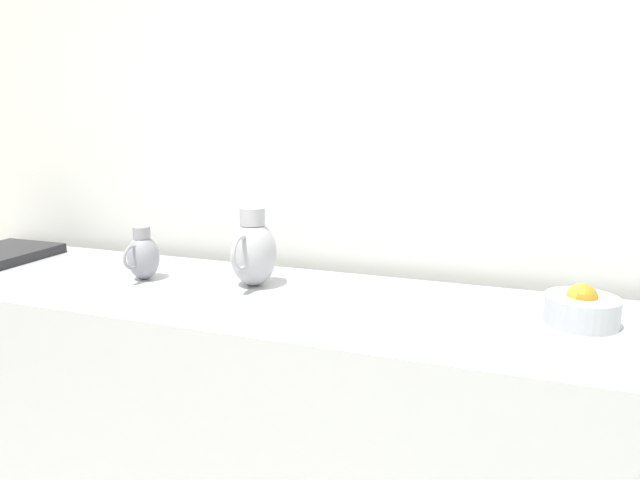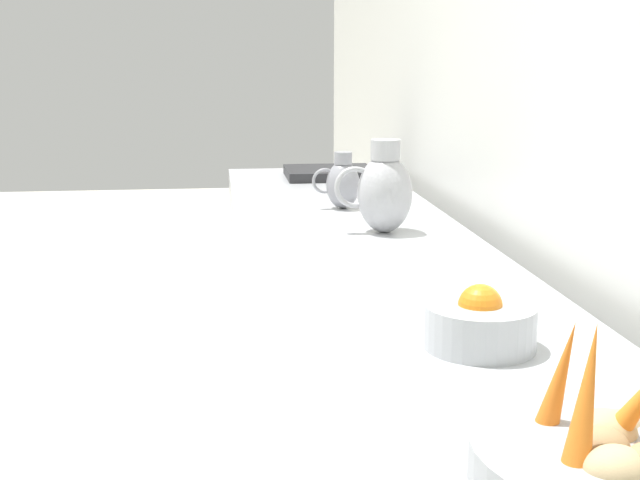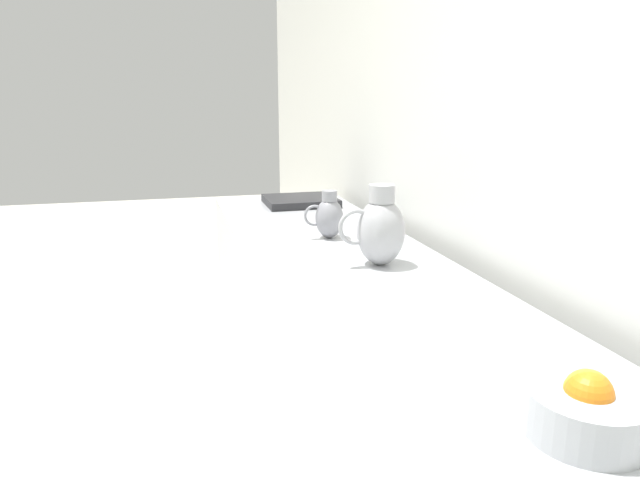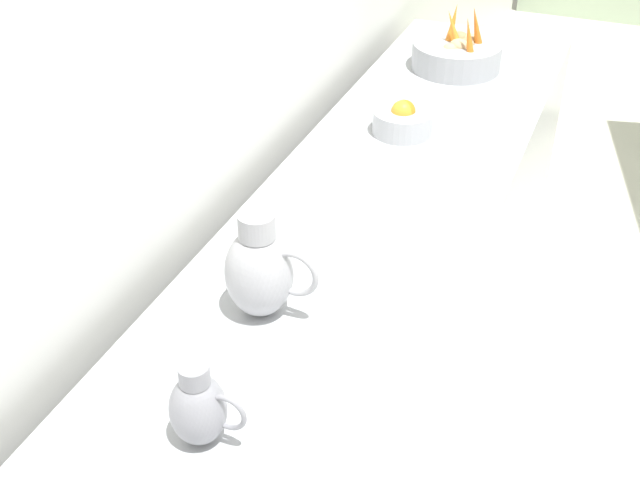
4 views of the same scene
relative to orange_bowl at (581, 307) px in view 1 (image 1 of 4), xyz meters
name	(u,v)px [view 1 (image 1 of 4)]	position (x,y,z in m)	size (l,w,h in m)	color
tile_wall_left	(534,104)	(-0.37, -0.15, 0.53)	(0.10, 8.07, 3.00)	silver
prep_counter	(336,446)	(0.06, -0.65, -0.51)	(0.64, 3.35, 0.93)	#ADAFB5
orange_bowl	(581,307)	(0.00, 0.00, 0.00)	(0.19, 0.19, 0.11)	#ADAFB5
metal_pitcher_tall	(253,251)	(-0.02, -0.96, 0.07)	(0.21, 0.15, 0.25)	#A3A3A8
metal_pitcher_short	(143,256)	(0.04, -1.34, 0.03)	(0.15, 0.11, 0.18)	gray
counter_sink_basin	(2,254)	(-0.01, -2.03, -0.03)	(0.34, 0.30, 0.04)	#232326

